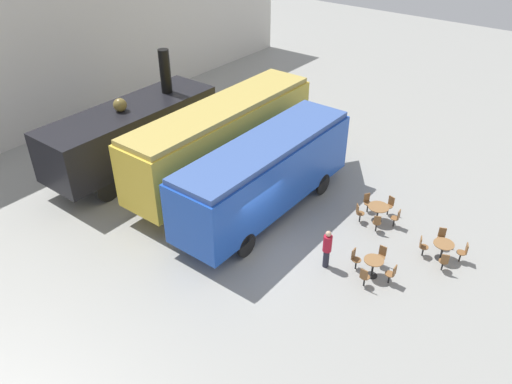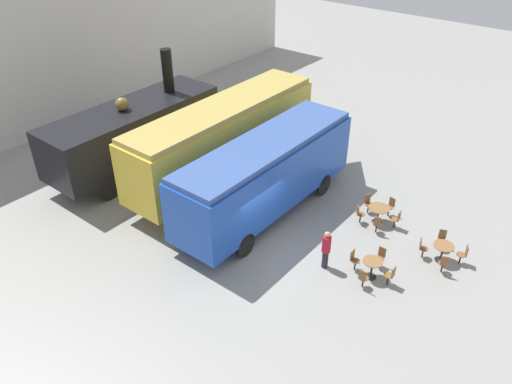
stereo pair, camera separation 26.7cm
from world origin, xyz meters
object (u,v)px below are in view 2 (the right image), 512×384
at_px(cafe_table_mid, 372,265).
at_px(visitor_person, 326,248).
at_px(cafe_chair_0, 442,238).
at_px(cafe_table_near, 443,249).
at_px(passenger_coach_vintage, 224,136).
at_px(steam_locomotive, 134,130).
at_px(streamlined_locomotive, 278,165).
at_px(cafe_table_far, 379,211).

relative_size(cafe_table_mid, visitor_person, 0.46).
relative_size(cafe_table_mid, cafe_chair_0, 0.88).
bearing_deg(visitor_person, cafe_table_near, -46.55).
relative_size(passenger_coach_vintage, visitor_person, 6.43).
bearing_deg(cafe_chair_0, passenger_coach_vintage, -105.58).
relative_size(steam_locomotive, streamlined_locomotive, 0.80).
height_order(passenger_coach_vintage, cafe_chair_0, passenger_coach_vintage).
bearing_deg(cafe_table_far, steam_locomotive, 105.54).
bearing_deg(cafe_table_near, cafe_table_mid, 146.64).
height_order(steam_locomotive, cafe_table_mid, steam_locomotive).
xyz_separation_m(steam_locomotive, passenger_coach_vintage, (1.80, -4.35, 0.31)).
bearing_deg(visitor_person, cafe_chair_0, -38.09).
distance_m(steam_locomotive, cafe_table_far, 12.33).
relative_size(streamlined_locomotive, cafe_table_near, 14.50).
distance_m(cafe_table_near, visitor_person, 4.62).
relative_size(steam_locomotive, cafe_table_mid, 11.98).
xyz_separation_m(steam_locomotive, streamlined_locomotive, (1.69, -7.56, -0.04)).
bearing_deg(streamlined_locomotive, cafe_table_far, -69.47).
height_order(steam_locomotive, passenger_coach_vintage, steam_locomotive).
bearing_deg(cafe_chair_0, steam_locomotive, -101.07).
distance_m(streamlined_locomotive, cafe_table_mid, 6.11).
distance_m(passenger_coach_vintage, cafe_table_far, 7.80).
bearing_deg(passenger_coach_vintage, streamlined_locomotive, -91.89).
bearing_deg(cafe_table_far, cafe_chair_0, -90.74).
bearing_deg(cafe_table_mid, visitor_person, 110.02).
xyz_separation_m(steam_locomotive, cafe_table_mid, (-0.02, -13.23, -1.53)).
distance_m(passenger_coach_vintage, visitor_person, 7.76).
xyz_separation_m(cafe_table_near, cafe_table_mid, (-2.56, 1.69, 0.00)).
xyz_separation_m(streamlined_locomotive, cafe_table_mid, (-1.72, -5.67, -1.48)).
height_order(cafe_table_far, cafe_chair_0, cafe_chair_0).
relative_size(cafe_table_near, cafe_table_mid, 1.03).
xyz_separation_m(cafe_table_mid, cafe_chair_0, (3.27, -1.38, -0.06)).
height_order(cafe_table_mid, cafe_table_far, cafe_table_mid).
bearing_deg(passenger_coach_vintage, cafe_table_near, -86.00).
bearing_deg(steam_locomotive, passenger_coach_vintage, -67.52).
distance_m(streamlined_locomotive, cafe_chair_0, 7.38).
relative_size(steam_locomotive, cafe_table_near, 11.59).
distance_m(streamlined_locomotive, visitor_person, 4.78).
bearing_deg(steam_locomotive, cafe_chair_0, -77.48).
relative_size(passenger_coach_vintage, cafe_table_mid, 14.03).
distance_m(passenger_coach_vintage, cafe_table_mid, 9.25).
bearing_deg(cafe_table_near, steam_locomotive, 99.66).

